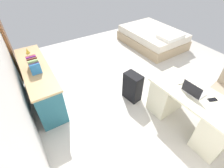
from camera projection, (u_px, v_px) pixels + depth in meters
The scene contains 13 objects.
ground_plane at pixel (139, 81), 3.98m from camera, with size 5.89×5.89×0.00m, color beige.
wall_back at pixel (2, 65), 2.17m from camera, with size 4.89×0.10×2.62m, color white.
door_wooden at pixel (4, 34), 3.62m from camera, with size 0.88×0.05×2.04m, color brown.
desk at pixel (190, 110), 2.79m from camera, with size 1.47×0.73×0.74m.
office_chair at pixel (224, 93), 3.05m from camera, with size 0.53×0.53×0.94m.
credenza at pixel (40, 83), 3.32m from camera, with size 1.80×0.48×0.78m.
bed at pixel (153, 37), 5.28m from camera, with size 1.94×1.46×0.58m.
suitcase_black at pixel (132, 87), 3.37m from camera, with size 0.36×0.22×0.60m, color black.
laptop at pixel (193, 91), 2.56m from camera, with size 0.32×0.24×0.21m.
computer_mouse at pixel (180, 83), 2.77m from camera, with size 0.06×0.10×0.03m, color white.
cell_phone_near_laptop at pixel (212, 100), 2.48m from camera, with size 0.07×0.14×0.01m, color black.
book_row at pixel (34, 64), 2.93m from camera, with size 0.35×0.17×0.23m.
figurine_small at pixel (27, 51), 3.41m from camera, with size 0.08×0.08×0.11m, color gold.
Camera 1 is at (-2.30, 2.16, 2.52)m, focal length 26.73 mm.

